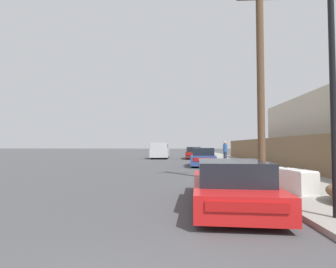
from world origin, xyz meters
The scene contains 10 objects.
sidewalk_curb centered at (5.30, 23.50, 0.06)m, with size 4.20×63.00×0.12m, color gray.
discarded_fridge centered at (4.16, 6.98, 0.47)m, with size 1.01×1.80×0.72m.
parked_sports_car_red centered at (1.95, 5.40, 0.54)m, with size 2.14×4.79×1.19m.
car_parked_mid centered at (2.38, 18.14, 0.64)m, with size 2.12×4.39×1.36m.
car_parked_far centered at (2.17, 28.55, 0.64)m, with size 1.94×4.61×1.35m.
pickup_truck centered at (-1.71, 28.93, 0.92)m, with size 2.06×5.70×1.84m.
utility_pole centered at (3.84, 8.90, 4.33)m, with size 1.80×0.29×8.17m.
street_lamp centered at (3.80, 3.97, 2.94)m, with size 0.26×0.26×4.88m.
wooden_fence centered at (7.25, 15.89, 1.11)m, with size 0.08×33.94×1.97m, color brown.
pedestrian centered at (4.45, 20.84, 1.04)m, with size 0.34×0.34×1.78m.
Camera 1 is at (0.66, -1.51, 1.59)m, focal length 28.00 mm.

